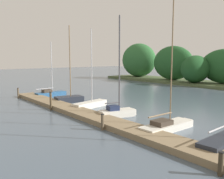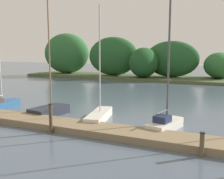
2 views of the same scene
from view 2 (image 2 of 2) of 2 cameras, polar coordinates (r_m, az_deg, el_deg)
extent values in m
cube|color=#847051|center=(13.41, 1.79, -9.32)|extent=(25.34, 1.80, 0.35)
cube|color=#4C5B38|center=(39.24, 17.21, 2.05)|extent=(53.66, 8.00, 0.40)
ellipsoid|color=#2D6633|center=(46.81, -9.85, 7.70)|extent=(8.47, 5.01, 6.85)
ellipsoid|color=#235628|center=(42.07, 0.21, 7.22)|extent=(8.30, 3.88, 6.05)
ellipsoid|color=#235628|center=(40.17, 12.78, 6.45)|extent=(7.99, 3.28, 5.33)
ellipsoid|color=#1E4C23|center=(38.87, 6.87, 5.81)|extent=(4.17, 5.11, 4.34)
ellipsoid|color=#2D6633|center=(40.35, 22.21, 4.86)|extent=(4.26, 5.42, 3.66)
cube|color=#285684|center=(21.34, -23.13, -3.15)|extent=(1.23, 3.51, 0.48)
cube|color=#285684|center=(22.47, -20.43, -2.51)|extent=(0.60, 0.90, 0.41)
cylinder|color=#B7B7BC|center=(21.17, -23.13, 5.24)|extent=(0.09, 0.09, 5.73)
cube|color=#232833|center=(18.07, -13.45, -4.53)|extent=(1.66, 2.81, 0.57)
cube|color=#232833|center=(18.92, -10.88, -3.97)|extent=(0.81, 0.75, 0.49)
cylinder|color=#7F6647|center=(17.78, -13.41, 7.57)|extent=(0.10, 0.10, 7.00)
cube|color=silver|center=(16.20, -2.83, -5.86)|extent=(1.67, 3.69, 0.54)
cube|color=silver|center=(17.73, -1.51, -4.70)|extent=(0.68, 0.98, 0.46)
cylinder|color=#B7B7BC|center=(15.98, -2.68, 6.53)|extent=(0.09, 0.09, 6.40)
cube|color=silver|center=(14.55, 11.40, -7.67)|extent=(1.55, 2.85, 0.54)
cube|color=silver|center=(15.63, 13.37, -6.72)|extent=(0.67, 0.78, 0.46)
cube|color=#1E2847|center=(14.14, 10.84, -6.26)|extent=(0.89, 0.95, 0.35)
cylinder|color=#4C4C51|center=(14.18, 12.20, 7.31)|extent=(0.11, 0.11, 6.99)
cylinder|color=#4C4C51|center=(14.03, 10.85, -4.76)|extent=(0.36, 1.24, 0.08)
cylinder|color=#4C3D28|center=(14.06, -13.11, -6.22)|extent=(0.18, 0.18, 1.52)
cylinder|color=black|center=(13.89, -13.21, -3.11)|extent=(0.20, 0.20, 0.04)
cylinder|color=brown|center=(11.38, 18.89, -11.34)|extent=(0.19, 0.19, 0.99)
cylinder|color=black|center=(11.22, 19.01, -8.87)|extent=(0.22, 0.22, 0.04)
camera|label=1|loc=(11.42, 105.52, -0.81)|focal=40.26mm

